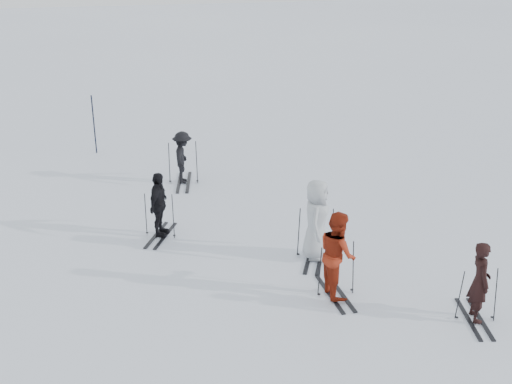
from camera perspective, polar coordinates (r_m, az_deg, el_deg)
ground at (r=15.68m, az=0.85°, el=-4.72°), size 120.00×120.00×0.00m
skier_near_dark at (r=13.13m, az=19.25°, el=-7.62°), size 0.51×0.67×1.64m
skier_red at (r=13.31m, az=7.24°, el=-5.57°), size 0.71×0.91×1.84m
skier_grey at (r=14.73m, az=5.39°, el=-2.55°), size 0.94×1.10×1.90m
skier_uphill_left at (r=15.98m, az=-8.63°, el=-1.21°), size 0.78×1.04×1.64m
skier_uphill_far at (r=19.43m, az=-6.53°, el=3.01°), size 0.77×1.11×1.58m
skis_near_dark at (r=13.25m, az=19.12°, el=-8.57°), size 1.71×1.15×1.14m
skis_red at (r=13.46m, az=7.18°, el=-6.78°), size 1.66×0.90×1.20m
skis_grey at (r=14.86m, az=5.35°, el=-3.61°), size 2.01×1.59×1.30m
skis_uphill_left at (r=16.07m, az=-8.58°, el=-1.98°), size 1.82×1.46×1.17m
skis_uphill_far at (r=19.47m, az=-6.51°, el=2.68°), size 1.99×1.30×1.34m
piste_marker at (r=22.70m, az=-14.21°, el=5.84°), size 0.05×0.05×2.03m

